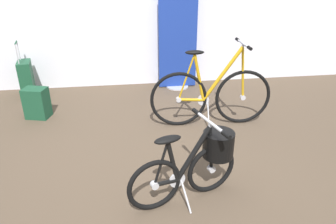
% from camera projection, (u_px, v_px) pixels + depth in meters
% --- Properties ---
extents(ground_plane, '(7.58, 7.58, 0.00)m').
position_uv_depth(ground_plane, '(167.00, 172.00, 2.97)').
color(ground_plane, brown).
extents(floor_banner_stand, '(0.60, 0.36, 1.57)m').
position_uv_depth(floor_banner_stand, '(178.00, 45.00, 4.81)').
color(floor_banner_stand, '#B7B7BC').
rests_on(floor_banner_stand, ground_plane).
extents(folding_bike_foreground, '(0.95, 0.52, 0.70)m').
position_uv_depth(folding_bike_foreground, '(198.00, 160.00, 2.53)').
color(folding_bike_foreground, black).
rests_on(folding_bike_foreground, ground_plane).
extents(display_bike_left, '(1.48, 0.53, 1.03)m').
position_uv_depth(display_bike_left, '(211.00, 95.00, 3.73)').
color(display_bike_left, black).
rests_on(display_bike_left, ground_plane).
extents(rolling_suitcase, '(0.24, 0.39, 0.83)m').
position_uv_depth(rolling_suitcase, '(26.00, 78.00, 4.64)').
color(rolling_suitcase, '#19472D').
rests_on(rolling_suitcase, ground_plane).
extents(backpack_on_floor, '(0.33, 0.29, 0.40)m').
position_uv_depth(backpack_on_floor, '(37.00, 103.00, 4.00)').
color(backpack_on_floor, '#19472D').
rests_on(backpack_on_floor, ground_plane).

